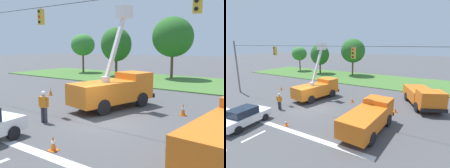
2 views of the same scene
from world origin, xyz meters
TOP-DOWN VIEW (x-y plane):
  - ground_plane at (0.00, 0.00)m, footprint 200.00×200.00m
  - grass_verge at (0.00, 18.00)m, footprint 56.00×12.00m
  - lane_markings at (0.00, -6.25)m, footprint 17.60×15.25m
  - signal_gantry at (0.00, -0.00)m, footprint 26.20×0.33m
  - tree_far_west at (-19.47, 19.78)m, footprint 3.55×3.90m
  - tree_west at (-12.55, 19.02)m, footprint 4.18×4.46m
  - tree_centre at (-4.98, 20.71)m, footprint 5.26×4.94m
  - utility_truck_bucket_lift at (-1.57, 3.25)m, footprint 3.50×6.49m
  - utility_truck_support_near at (10.29, 6.76)m, footprint 4.96×6.96m
  - utility_truck_support_far at (7.15, -1.58)m, footprint 2.63×6.34m
  - sedan_white at (-2.34, -5.96)m, footprint 2.27×4.46m
  - road_worker at (-2.71, -1.86)m, footprint 0.63×0.34m
  - traffic_cone_foreground_right at (0.77, -4.28)m, footprint 0.36×0.36m
  - traffic_cone_mid_left at (-3.99, -3.52)m, footprint 0.36×0.36m
  - traffic_cone_mid_right at (-7.46, 5.18)m, footprint 0.36×0.36m
  - traffic_cone_near_bucket at (2.99, 4.07)m, footprint 0.36×0.36m
  - traffic_cone_lane_edge_b at (8.13, 3.45)m, footprint 0.36×0.36m
  - traffic_cone_far_right at (-5.76, 3.54)m, footprint 0.36×0.36m
  - traffic_cone_centre_line at (-8.74, 3.81)m, footprint 0.36×0.36m

SIDE VIEW (x-z plane):
  - ground_plane at x=0.00m, z-range 0.00..0.00m
  - lane_markings at x=0.00m, z-range 0.00..0.01m
  - grass_verge at x=0.00m, z-range 0.00..0.10m
  - traffic_cone_mid_left at x=-3.99m, z-range -0.02..0.56m
  - traffic_cone_foreground_right at x=0.77m, z-range -0.01..0.62m
  - traffic_cone_mid_right at x=-7.46m, z-range -0.01..0.65m
  - traffic_cone_lane_edge_b at x=8.13m, z-range -0.01..0.65m
  - traffic_cone_far_right at x=-5.76m, z-range -0.01..0.69m
  - traffic_cone_centre_line at x=-8.74m, z-range -0.01..0.72m
  - traffic_cone_near_bucket at x=2.99m, z-range 0.00..0.76m
  - sedan_white at x=-2.34m, z-range 0.01..1.57m
  - road_worker at x=-2.71m, z-range 0.11..1.88m
  - utility_truck_support_near at x=10.29m, z-range 0.05..2.32m
  - utility_truck_support_far at x=7.15m, z-range 0.09..2.29m
  - utility_truck_bucket_lift at x=-1.57m, z-range -2.04..4.85m
  - signal_gantry at x=0.00m, z-range 0.65..7.85m
  - tree_far_west at x=-19.47m, z-range 1.33..7.42m
  - tree_west at x=-12.55m, z-range 1.02..7.80m
  - tree_centre at x=-4.98m, z-range 1.39..9.28m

